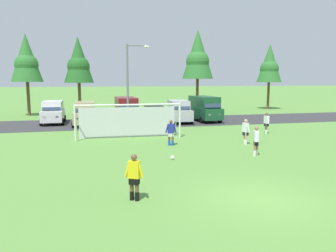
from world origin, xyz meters
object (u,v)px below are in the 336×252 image
at_px(parked_car_slot_center, 154,114).
at_px(player_defender_far, 171,133).
at_px(player_midfield_center, 246,132).
at_px(street_lamp, 130,86).
at_px(referee, 134,177).
at_px(parked_car_slot_far_left, 53,112).
at_px(player_winger_left, 256,141).
at_px(parked_car_slot_center_left, 126,110).
at_px(parked_car_slot_center_right, 179,111).
at_px(player_striker_near, 266,123).
at_px(parked_car_slot_left, 85,113).
at_px(parked_car_slot_right, 204,108).
at_px(soccer_ball, 172,157).
at_px(soccer_goal, 128,120).

bearing_deg(parked_car_slot_center, player_defender_far, -95.96).
relative_size(player_midfield_center, street_lamp, 0.23).
bearing_deg(referee, parked_car_slot_far_left, 101.87).
xyz_separation_m(player_midfield_center, player_defender_far, (-4.81, 0.76, 0.00)).
height_order(player_winger_left, parked_car_slot_center, parked_car_slot_center).
distance_m(parked_car_slot_far_left, street_lamp, 9.43).
bearing_deg(player_winger_left, parked_car_slot_center_left, 109.43).
relative_size(parked_car_slot_center_right, street_lamp, 0.67).
distance_m(player_striker_near, parked_car_slot_center_right, 9.66).
bearing_deg(parked_car_slot_left, street_lamp, -47.57).
bearing_deg(parked_car_slot_center, referee, -103.28).
relative_size(parked_car_slot_left, parked_car_slot_center_left, 0.97).
distance_m(player_midfield_center, parked_car_slot_far_left, 19.18).
relative_size(player_striker_near, parked_car_slot_right, 0.33).
xyz_separation_m(player_midfield_center, parked_car_slot_center_right, (-1.15, 11.98, 0.29)).
xyz_separation_m(parked_car_slot_center, parked_car_slot_right, (5.27, 0.25, 0.47)).
bearing_deg(parked_car_slot_center_right, player_midfield_center, -84.51).
distance_m(player_defender_far, player_winger_left, 5.48).
xyz_separation_m(referee, parked_car_slot_left, (-1.75, 20.21, 0.29)).
xyz_separation_m(soccer_ball, parked_car_slot_center_right, (4.52, 14.93, 1.00)).
bearing_deg(parked_car_slot_left, parked_car_slot_far_left, 144.10).
distance_m(parked_car_slot_center, parked_car_slot_right, 5.30).
xyz_separation_m(player_defender_far, parked_car_slot_center, (1.17, 11.24, 0.05)).
bearing_deg(player_winger_left, player_defender_far, 134.47).
xyz_separation_m(parked_car_slot_center_right, street_lamp, (-5.34, -4.19, 2.53)).
bearing_deg(parked_car_slot_right, player_defender_far, -119.27).
height_order(parked_car_slot_center_left, parked_car_slot_center_right, parked_car_slot_center_left).
height_order(player_striker_near, parked_car_slot_center, parked_car_slot_center).
bearing_deg(player_striker_near, referee, -135.22).
height_order(player_defender_far, parked_car_slot_center, parked_car_slot_center).
height_order(parked_car_slot_far_left, parked_car_slot_center, parked_car_slot_far_left).
height_order(referee, parked_car_slot_center_left, parked_car_slot_center_left).
relative_size(player_defender_far, parked_car_slot_center_left, 0.34).
height_order(player_winger_left, street_lamp, street_lamp).
bearing_deg(soccer_goal, referee, -96.05).
distance_m(soccer_ball, parked_car_slot_right, 16.91).
distance_m(soccer_ball, referee, 6.14).
bearing_deg(soccer_goal, parked_car_slot_right, 42.17).
distance_m(player_midfield_center, player_defender_far, 4.87).
height_order(soccer_goal, street_lamp, street_lamp).
bearing_deg(parked_car_slot_far_left, parked_car_slot_center_right, -9.44).
relative_size(referee, street_lamp, 0.23).
bearing_deg(player_defender_far, parked_car_slot_right, 60.73).
xyz_separation_m(player_striker_near, parked_car_slot_center, (-7.22, 8.44, 0.05)).
bearing_deg(parked_car_slot_far_left, parked_car_slot_center_left, -15.91).
distance_m(parked_car_slot_left, street_lamp, 6.04).
distance_m(soccer_goal, parked_car_slot_center_right, 9.68).
xyz_separation_m(referee, parked_car_slot_center_left, (2.12, 20.41, 0.52)).
height_order(player_defender_far, parked_car_slot_left, parked_car_slot_left).
bearing_deg(soccer_goal, street_lamp, 80.08).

